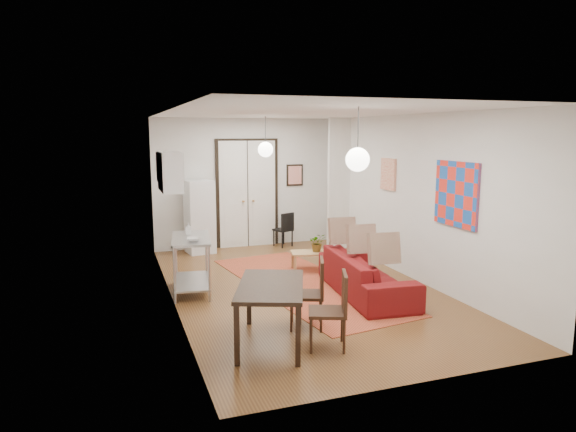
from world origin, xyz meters
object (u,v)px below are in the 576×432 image
object	(u,v)px
kitchen_counter	(191,257)
dining_chair_near	(304,286)
dining_chair_far	(324,302)
black_side_chair	(282,226)
dining_table	(271,291)
sofa	(366,274)
fridge	(200,217)
coffee_table	(312,254)

from	to	relation	value
kitchen_counter	dining_chair_near	bearing A→B (deg)	-50.20
dining_chair_far	dining_chair_near	bearing A→B (deg)	-159.01
dining_chair_far	black_side_chair	distance (m)	5.64
dining_chair_far	black_side_chair	size ratio (longest dim) A/B	1.19
dining_table	sofa	bearing A→B (deg)	33.70
kitchen_counter	fridge	size ratio (longest dim) A/B	0.81
kitchen_counter	dining_table	xyz separation A→B (m)	(0.61, -2.39, 0.08)
dining_table	dining_chair_near	world-z (taller)	dining_chair_near
dining_chair_far	black_side_chair	world-z (taller)	dining_chair_far
fridge	coffee_table	bearing A→B (deg)	-58.44
dining_table	black_side_chair	size ratio (longest dim) A/B	1.97
sofa	kitchen_counter	distance (m)	2.84
kitchen_counter	fridge	xyz separation A→B (m)	(0.60, 2.76, 0.19)
coffee_table	dining_table	world-z (taller)	dining_table
coffee_table	black_side_chair	bearing A→B (deg)	86.54
black_side_chair	dining_chair_near	bearing A→B (deg)	52.76
dining_chair_near	dining_chair_far	size ratio (longest dim) A/B	1.00
coffee_table	fridge	size ratio (longest dim) A/B	0.55
kitchen_counter	dining_chair_far	xyz separation A→B (m)	(1.21, -2.65, -0.05)
coffee_table	kitchen_counter	size ratio (longest dim) A/B	0.69
sofa	dining_chair_near	world-z (taller)	dining_chair_near
dining_chair_far	black_side_chair	bearing A→B (deg)	-172.24
fridge	dining_chair_near	xyz separation A→B (m)	(0.61, -4.71, -0.25)
dining_table	kitchen_counter	bearing A→B (deg)	104.27
sofa	dining_chair_far	distance (m)	2.15
kitchen_counter	dining_table	world-z (taller)	kitchen_counter
fridge	black_side_chair	bearing A→B (deg)	-5.84
fridge	sofa	bearing A→B (deg)	-70.00
fridge	dining_chair_near	world-z (taller)	fridge
dining_table	dining_chair_near	xyz separation A→B (m)	(0.60, 0.44, -0.13)
sofa	black_side_chair	distance (m)	3.89
kitchen_counter	fridge	bearing A→B (deg)	85.78
fridge	dining_chair_near	size ratio (longest dim) A/B	1.68
fridge	dining_chair_near	bearing A→B (deg)	-90.63
black_side_chair	fridge	bearing A→B (deg)	-20.00
kitchen_counter	sofa	bearing A→B (deg)	-13.74
fridge	dining_chair_far	size ratio (longest dim) A/B	1.68
fridge	dining_chair_far	xyz separation A→B (m)	(0.61, -5.41, -0.25)
sofa	dining_chair_far	world-z (taller)	dining_chair_far
dining_table	black_side_chair	world-z (taller)	black_side_chair
kitchen_counter	dining_chair_far	size ratio (longest dim) A/B	1.35
black_side_chair	sofa	bearing A→B (deg)	69.71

